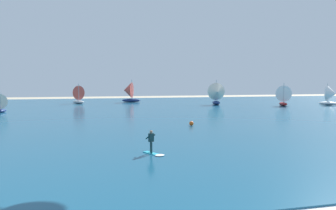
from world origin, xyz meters
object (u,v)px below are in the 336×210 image
object	(u,v)px
marker_buoy	(191,123)
kitesurfer	(153,146)
sailboat_near_shore	(331,95)
sailboat_mid_right	(128,92)
sailboat_heeled_over	(217,94)
sailboat_far_right	(77,94)
sailboat_leading	(2,103)
sailboat_outermost	(283,95)

from	to	relation	value
marker_buoy	kitesurfer	bearing A→B (deg)	-117.96
sailboat_near_shore	sailboat_mid_right	size ratio (longest dim) A/B	0.85
kitesurfer	sailboat_mid_right	world-z (taller)	sailboat_mid_right
sailboat_near_shore	sailboat_heeled_over	bearing A→B (deg)	164.06
sailboat_mid_right	kitesurfer	bearing A→B (deg)	-94.73
kitesurfer	sailboat_far_right	bearing A→B (deg)	97.69
kitesurfer	sailboat_leading	xyz separation A→B (m)	(-18.86, 36.62, 0.97)
sailboat_near_shore	sailboat_mid_right	distance (m)	46.96
sailboat_leading	sailboat_heeled_over	bearing A→B (deg)	10.77
kitesurfer	sailboat_leading	world-z (taller)	sailboat_leading
sailboat_near_shore	sailboat_mid_right	bearing A→B (deg)	153.47
sailboat_near_shore	sailboat_mid_right	xyz separation A→B (m)	(-42.01, 20.97, 0.38)
sailboat_heeled_over	marker_buoy	size ratio (longest dim) A/B	10.66
kitesurfer	sailboat_near_shore	size ratio (longest dim) A/B	0.42
sailboat_near_shore	sailboat_far_right	bearing A→B (deg)	161.14
sailboat_mid_right	sailboat_leading	bearing A→B (deg)	-137.05
sailboat_outermost	marker_buoy	distance (m)	38.70
kitesurfer	sailboat_far_right	xyz separation A→B (m)	(-7.61, 56.35, 1.57)
sailboat_far_right	kitesurfer	bearing A→B (deg)	-82.31
sailboat_mid_right	sailboat_outermost	xyz separation A→B (m)	(31.07, -19.50, -0.36)
sailboat_near_shore	kitesurfer	bearing A→B (deg)	-141.17
sailboat_far_right	sailboat_leading	bearing A→B (deg)	-119.69
sailboat_leading	sailboat_far_right	size ratio (longest dim) A/B	0.73
kitesurfer	sailboat_far_right	world-z (taller)	sailboat_far_right
sailboat_leading	sailboat_far_right	xyz separation A→B (m)	(11.25, 19.73, 0.60)
sailboat_leading	marker_buoy	size ratio (longest dim) A/B	6.68
sailboat_outermost	marker_buoy	xyz separation A→B (m)	(-28.80, -25.78, -1.96)
marker_buoy	sailboat_leading	bearing A→B (deg)	138.26
sailboat_leading	sailboat_mid_right	xyz separation A→B (m)	(23.72, 22.09, 1.00)
sailboat_leading	marker_buoy	world-z (taller)	sailboat_leading
sailboat_mid_right	marker_buoy	world-z (taller)	sailboat_mid_right
kitesurfer	sailboat_heeled_over	xyz separation A→B (m)	(22.92, 44.57, 1.91)
sailboat_outermost	sailboat_near_shore	bearing A→B (deg)	-7.69
kitesurfer	sailboat_outermost	world-z (taller)	sailboat_outermost
sailboat_heeled_over	sailboat_outermost	size ratio (longest dim) A/B	1.14
sailboat_near_shore	sailboat_leading	bearing A→B (deg)	-179.03
sailboat_mid_right	sailboat_outermost	world-z (taller)	sailboat_mid_right
sailboat_heeled_over	sailboat_far_right	distance (m)	32.73
sailboat_mid_right	sailboat_heeled_over	bearing A→B (deg)	-38.05
kitesurfer	sailboat_outermost	xyz separation A→B (m)	(35.93, 39.21, 1.61)
sailboat_outermost	kitesurfer	bearing A→B (deg)	-132.51
kitesurfer	sailboat_outermost	size ratio (longest dim) A/B	0.41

